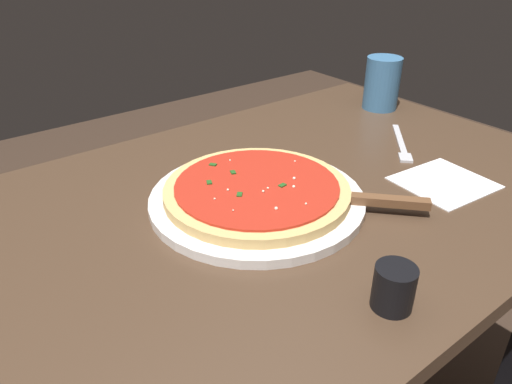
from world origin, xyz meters
The scene contains 8 objects.
restaurant_table centered at (0.00, 0.00, 0.61)m, with size 1.13×0.73×0.74m.
serving_plate centered at (0.05, 0.00, 0.75)m, with size 0.35×0.35×0.02m, color white.
pizza centered at (0.05, 0.00, 0.77)m, with size 0.30×0.30×0.02m.
pizza_server centered at (-0.07, 0.12, 0.76)m, with size 0.18×0.19×0.01m.
cup_tall_drink centered at (-0.47, -0.18, 0.81)m, with size 0.08×0.08×0.12m, color teal.
cup_small_sauce centered at (0.07, 0.29, 0.77)m, with size 0.05×0.05×0.06m, color black.
napkin_folded_right centered at (-0.25, 0.15, 0.74)m, with size 0.15×0.14×0.00m, color white.
fork centered at (-0.33, 0.00, 0.75)m, with size 0.15×0.14×0.00m.
Camera 1 is at (0.46, 0.53, 1.14)m, focal length 33.88 mm.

